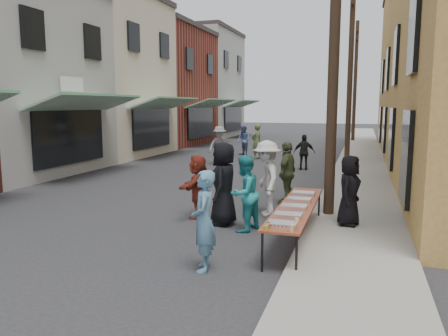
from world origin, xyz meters
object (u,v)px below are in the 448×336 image
Objects in this scene: serving_table at (296,207)px; utility_pole_far at (355,82)px; catering_tray_sausage at (282,224)px; guest_front_c at (244,193)px; guest_front_a at (224,184)px; server at (349,191)px; utility_pole_near at (335,33)px; utility_pole_mid at (350,71)px.

utility_pole_far is at bearing 88.91° from serving_table.
guest_front_c is at bearing 121.03° from catering_tray_sausage.
utility_pole_far is 18.00× the size of catering_tray_sausage.
server is at bearing 93.01° from guest_front_a.
utility_pole_near is 5.64× the size of server.
catering_tray_sausage is 3.02m from guest_front_a.
guest_front_a is (-1.82, 0.75, 0.27)m from serving_table.
catering_tray_sausage is 0.29× the size of guest_front_c.
guest_front_a is (-2.32, -1.44, -3.52)m from utility_pole_near.
utility_pole_mid is 16.28m from catering_tray_sausage.
guest_front_a is at bearing 127.15° from catering_tray_sausage.
serving_table is at bearing -102.83° from utility_pole_near.
server reaches higher than serving_table.
utility_pole_mid is 5.23× the size of guest_front_c.
serving_table is 8.00× the size of catering_tray_sausage.
server is (0.51, -24.97, -3.60)m from utility_pole_far.
catering_tray_sausage is at bearing 30.66° from guest_front_a.
utility_pole_mid is 13.47m from server.
server is (0.51, -12.97, -3.60)m from utility_pole_mid.
utility_pole_near reaches higher than guest_front_a.
utility_pole_near is at bearing 157.83° from guest_front_c.
utility_pole_near reaches higher than server.
utility_pole_near is 4.60× the size of guest_front_a.
guest_front_c is (-1.72, -13.82, -3.64)m from utility_pole_mid.
utility_pole_far reaches higher than catering_tray_sausage.
guest_front_c reaches higher than catering_tray_sausage.
server is at bearing 70.69° from catering_tray_sausage.
utility_pole_mid is 1.00× the size of utility_pole_far.
guest_front_c reaches higher than server.
catering_tray_sausage is (-0.50, -27.85, -3.71)m from utility_pole_far.
catering_tray_sausage is at bearing 52.27° from guest_front_c.
utility_pole_near is at bearing 41.62° from server.
serving_table is at bearing 61.01° from guest_front_a.
utility_pole_mid is 5.64× the size of server.
utility_pole_near reaches higher than guest_front_c.
utility_pole_mid reaches higher than serving_table.
utility_pole_near is 4.46m from guest_front_a.
guest_front_c is at bearing -97.09° from utility_pole_mid.
utility_pole_near reaches higher than serving_table.
guest_front_a is at bearing 113.38° from server.
utility_pole_far is 25.79m from guest_front_a.
utility_pole_mid is at bearing 90.00° from utility_pole_near.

